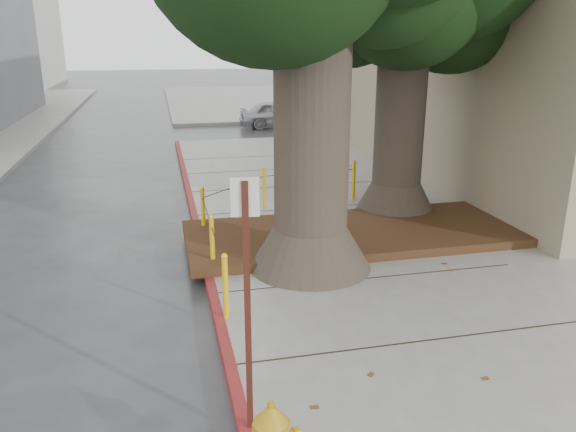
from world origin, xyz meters
name	(u,v)px	position (x,y,z in m)	size (l,w,h in m)	color
ground	(389,356)	(0.00, 0.00, 0.00)	(140.00, 140.00, 0.00)	#28282B
sidewalk_far	(294,99)	(6.00, 30.00, 0.07)	(16.00, 20.00, 0.15)	slate
curb_red	(210,284)	(-2.00, 2.50, 0.07)	(0.14, 26.00, 0.16)	maroon
planter_bed	(354,233)	(0.90, 3.90, 0.23)	(6.40, 2.60, 0.16)	black
building_side_white	(473,26)	(16.00, 26.00, 4.50)	(10.00, 10.00, 9.00)	silver
building_side_grey	(507,6)	(22.00, 32.00, 6.00)	(12.00, 14.00, 12.00)	slate
bollard_ring	(259,211)	(-0.87, 4.38, 0.66)	(3.79, 5.39, 0.95)	yellow
signpost	(247,295)	(-1.95, -1.13, 1.59)	(0.25, 0.07, 2.54)	#471911
car_silver	(279,114)	(2.65, 18.87, 0.60)	(1.42, 3.54, 1.21)	#A6A6AB
car_red	(419,108)	(9.82, 19.78, 0.56)	(1.19, 3.42, 1.13)	maroon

